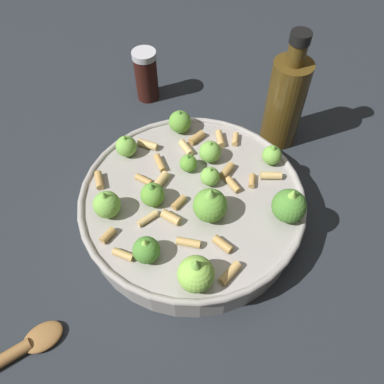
% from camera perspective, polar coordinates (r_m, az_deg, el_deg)
% --- Properties ---
extents(ground_plane, '(2.40, 2.40, 0.00)m').
position_cam_1_polar(ground_plane, '(0.61, -0.00, -3.53)').
color(ground_plane, '#23282D').
extents(cooking_pan, '(0.33, 0.33, 0.11)m').
position_cam_1_polar(cooking_pan, '(0.58, 0.08, -1.75)').
color(cooking_pan, '#9E9993').
rests_on(cooking_pan, ground).
extents(pepper_shaker, '(0.05, 0.05, 0.10)m').
position_cam_1_polar(pepper_shaker, '(0.78, -6.71, 16.58)').
color(pepper_shaker, '#33140F').
rests_on(pepper_shaker, ground).
extents(olive_oil_bottle, '(0.06, 0.06, 0.21)m').
position_cam_1_polar(olive_oil_bottle, '(0.68, 13.47, 12.82)').
color(olive_oil_bottle, '#4C3814').
rests_on(olive_oil_bottle, ground).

